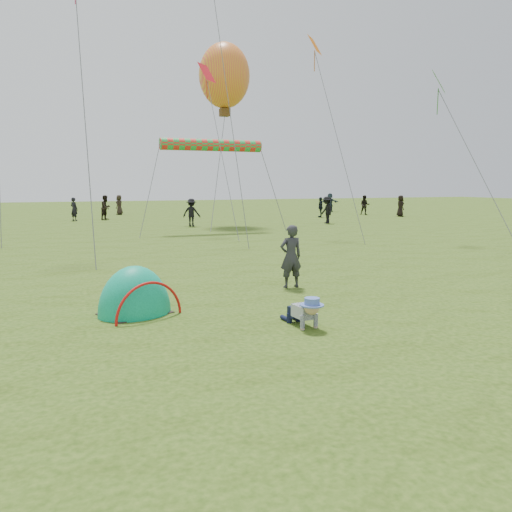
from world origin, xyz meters
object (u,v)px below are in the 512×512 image
object	(u,v)px
popup_tent	(135,314)
balloon_kite	(224,80)
crawling_toddler	(305,311)
standing_adult	(291,256)

from	to	relation	value
popup_tent	balloon_kite	bearing A→B (deg)	45.23
crawling_toddler	popup_tent	size ratio (longest dim) A/B	0.40
popup_tent	balloon_kite	distance (m)	24.70
popup_tent	standing_adult	size ratio (longest dim) A/B	1.23
crawling_toddler	standing_adult	world-z (taller)	standing_adult
balloon_kite	popup_tent	bearing A→B (deg)	-112.64
popup_tent	crawling_toddler	bearing A→B (deg)	-59.20
crawling_toddler	popup_tent	bearing A→B (deg)	136.37
crawling_toddler	standing_adult	size ratio (longest dim) A/B	0.50
standing_adult	balloon_kite	size ratio (longest dim) A/B	0.36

